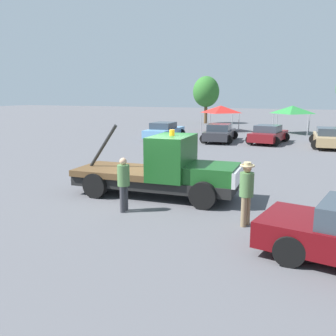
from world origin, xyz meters
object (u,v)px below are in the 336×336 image
object	(u,v)px
tow_truck	(165,171)
person_at_hood	(124,181)
canopy_tent_green	(292,110)
traffic_cone	(162,160)
tree_left	(206,92)
parked_car_tan	(330,138)
canopy_tent_red	(221,109)
person_near_truck	(247,189)
parked_car_charcoal	(220,133)
parked_car_skyblue	(164,131)
parked_car_maroon	(268,134)

from	to	relation	value
tow_truck	person_at_hood	bearing A→B (deg)	-106.55
canopy_tent_green	traffic_cone	distance (m)	19.19
tree_left	traffic_cone	xyz separation A→B (m)	(5.82, -26.72, -3.51)
parked_car_tan	canopy_tent_green	bearing A→B (deg)	16.51
canopy_tent_red	traffic_cone	size ratio (longest dim) A/B	5.47
person_near_truck	parked_car_charcoal	xyz separation A→B (m)	(-5.45, 17.78, -0.41)
person_at_hood	canopy_tent_red	distance (m)	25.96
parked_car_charcoal	canopy_tent_red	xyz separation A→B (m)	(-1.96, 7.73, 1.45)
canopy_tent_green	traffic_cone	xyz separation A→B (m)	(-4.81, -18.48, -1.90)
person_near_truck	canopy_tent_green	xyz separation A→B (m)	(-0.88, 25.81, 1.10)
parked_car_charcoal	tree_left	distance (m)	17.64
tree_left	parked_car_charcoal	bearing A→B (deg)	-69.58
person_near_truck	traffic_cone	distance (m)	9.32
person_at_hood	canopy_tent_green	xyz separation A→B (m)	(2.85, 25.98, 1.17)
parked_car_skyblue	canopy_tent_green	xyz separation A→B (m)	(9.10, 8.17, 1.50)
person_at_hood	parked_car_skyblue	world-z (taller)	person_at_hood
tree_left	tow_truck	bearing A→B (deg)	-75.57
person_near_truck	parked_car_tan	xyz separation A→B (m)	(2.26, 17.59, -0.41)
person_near_truck	canopy_tent_green	distance (m)	25.85
parked_car_skyblue	parked_car_tan	world-z (taller)	same
tow_truck	canopy_tent_red	distance (m)	24.02
parked_car_skyblue	person_at_hood	bearing A→B (deg)	-162.70
tow_truck	parked_car_charcoal	xyz separation A→B (m)	(-2.22, 15.90, -0.29)
tree_left	traffic_cone	distance (m)	27.57
parked_car_skyblue	parked_car_maroon	bearing A→B (deg)	-88.75
tow_truck	traffic_cone	xyz separation A→B (m)	(-2.46, 5.45, -0.68)
parked_car_tan	parked_car_maroon	bearing A→B (deg)	78.38
person_at_hood	parked_car_skyblue	bearing A→B (deg)	-70.82
traffic_cone	tree_left	bearing A→B (deg)	102.28
parked_car_maroon	canopy_tent_red	distance (m)	9.35
person_at_hood	parked_car_maroon	world-z (taller)	person_at_hood
parked_car_maroon	tow_truck	bearing A→B (deg)	-177.09
person_near_truck	traffic_cone	xyz separation A→B (m)	(-5.69, 7.33, -0.80)
canopy_tent_red	canopy_tent_green	bearing A→B (deg)	2.65
tow_truck	traffic_cone	distance (m)	6.02
parked_car_skyblue	canopy_tent_green	bearing A→B (deg)	-50.14
person_at_hood	tow_truck	bearing A→B (deg)	-103.79
parked_car_charcoal	parked_car_tan	size ratio (longest dim) A/B	1.00
canopy_tent_red	parked_car_tan	bearing A→B (deg)	-39.31
parked_car_maroon	traffic_cone	xyz separation A→B (m)	(-3.81, -10.78, -0.39)
parked_car_charcoal	canopy_tent_green	world-z (taller)	canopy_tent_green
person_at_hood	traffic_cone	world-z (taller)	person_at_hood
person_near_truck	parked_car_maroon	size ratio (longest dim) A/B	0.39
parked_car_charcoal	tree_left	bearing A→B (deg)	14.91
parked_car_maroon	parked_car_skyblue	bearing A→B (deg)	100.98
person_near_truck	canopy_tent_green	bearing A→B (deg)	-71.42
person_at_hood	canopy_tent_green	bearing A→B (deg)	-96.42
parked_car_maroon	parked_car_tan	bearing A→B (deg)	-89.51
tow_truck	tree_left	world-z (taller)	tree_left
person_near_truck	parked_car_tan	bearing A→B (deg)	-80.71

